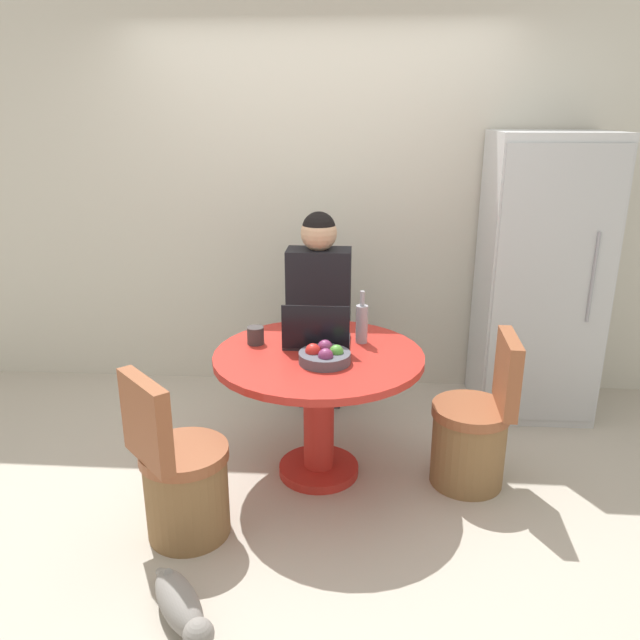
# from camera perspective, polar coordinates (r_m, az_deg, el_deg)

# --- Properties ---
(ground_plane) EXTENTS (12.00, 12.00, 0.00)m
(ground_plane) POSITION_cam_1_polar(r_m,az_deg,el_deg) (3.53, -1.90, -14.57)
(ground_plane) COLOR #B2A899
(wall_back) EXTENTS (7.00, 0.06, 2.60)m
(wall_back) POSITION_cam_1_polar(r_m,az_deg,el_deg) (4.38, -0.20, 10.38)
(wall_back) COLOR beige
(wall_back) RESTS_ON ground_plane
(refrigerator) EXTENTS (0.72, 0.64, 1.81)m
(refrigerator) POSITION_cam_1_polar(r_m,az_deg,el_deg) (4.25, 19.42, 3.62)
(refrigerator) COLOR silver
(refrigerator) RESTS_ON ground_plane
(dining_table) EXTENTS (1.11, 1.11, 0.72)m
(dining_table) POSITION_cam_1_polar(r_m,az_deg,el_deg) (3.35, -0.12, -5.97)
(dining_table) COLOR #B2261E
(dining_table) RESTS_ON ground_plane
(chair_right_side) EXTENTS (0.41, 0.41, 0.85)m
(chair_right_side) POSITION_cam_1_polar(r_m,az_deg,el_deg) (3.48, 13.82, -10.20)
(chair_right_side) COLOR brown
(chair_right_side) RESTS_ON ground_plane
(chair_near_left_corner) EXTENTS (0.48, 0.48, 0.85)m
(chair_near_left_corner) POSITION_cam_1_polar(r_m,az_deg,el_deg) (3.07, -12.50, -14.28)
(chair_near_left_corner) COLOR brown
(chair_near_left_corner) RESTS_ON ground_plane
(person_seated) EXTENTS (0.40, 0.37, 1.35)m
(person_seated) POSITION_cam_1_polar(r_m,az_deg,el_deg) (4.00, -0.06, 1.50)
(person_seated) COLOR #2D2D38
(person_seated) RESTS_ON ground_plane
(laptop) EXTENTS (0.36, 0.26, 0.25)m
(laptop) POSITION_cam_1_polar(r_m,az_deg,el_deg) (3.36, -0.30, -1.55)
(laptop) COLOR #232328
(laptop) RESTS_ON dining_table
(fruit_bowl) EXTENTS (0.26, 0.26, 0.10)m
(fruit_bowl) POSITION_cam_1_polar(r_m,az_deg,el_deg) (3.14, 0.41, -3.27)
(fruit_bowl) COLOR #4C4C56
(fruit_bowl) RESTS_ON dining_table
(coffee_cup) EXTENTS (0.09, 0.09, 0.10)m
(coffee_cup) POSITION_cam_1_polar(r_m,az_deg,el_deg) (3.41, -5.91, -1.41)
(coffee_cup) COLOR #383333
(coffee_cup) RESTS_ON dining_table
(bottle) EXTENTS (0.07, 0.07, 0.29)m
(bottle) POSITION_cam_1_polar(r_m,az_deg,el_deg) (3.40, 3.84, -0.24)
(bottle) COLOR #9999A3
(bottle) RESTS_ON dining_table
(cat) EXTENTS (0.36, 0.46, 0.16)m
(cat) POSITION_cam_1_polar(r_m,az_deg,el_deg) (2.75, -12.57, -24.17)
(cat) COLOR gray
(cat) RESTS_ON ground_plane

